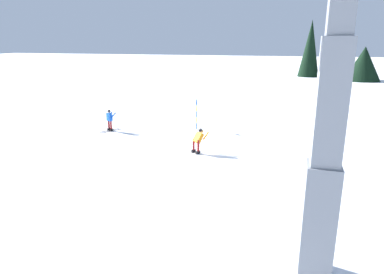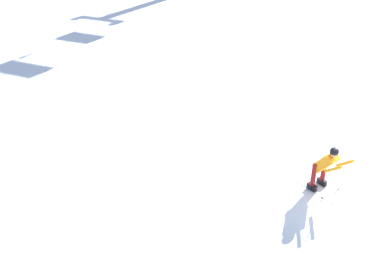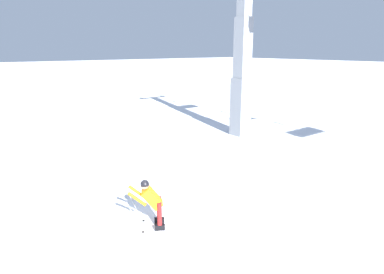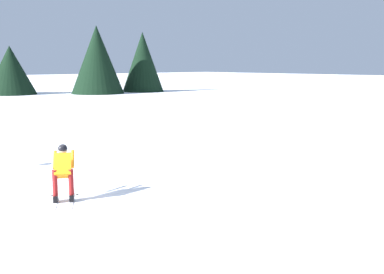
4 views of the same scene
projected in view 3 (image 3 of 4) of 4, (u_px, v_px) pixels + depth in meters
ground_plane at (132, 242)px, 9.00m from camera, size 260.00×260.00×0.00m
skier_carving_main at (152, 200)px, 9.52m from camera, size 1.37×1.75×1.59m
lift_tower_near at (242, 60)px, 19.03m from camera, size 0.89×2.98×10.39m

